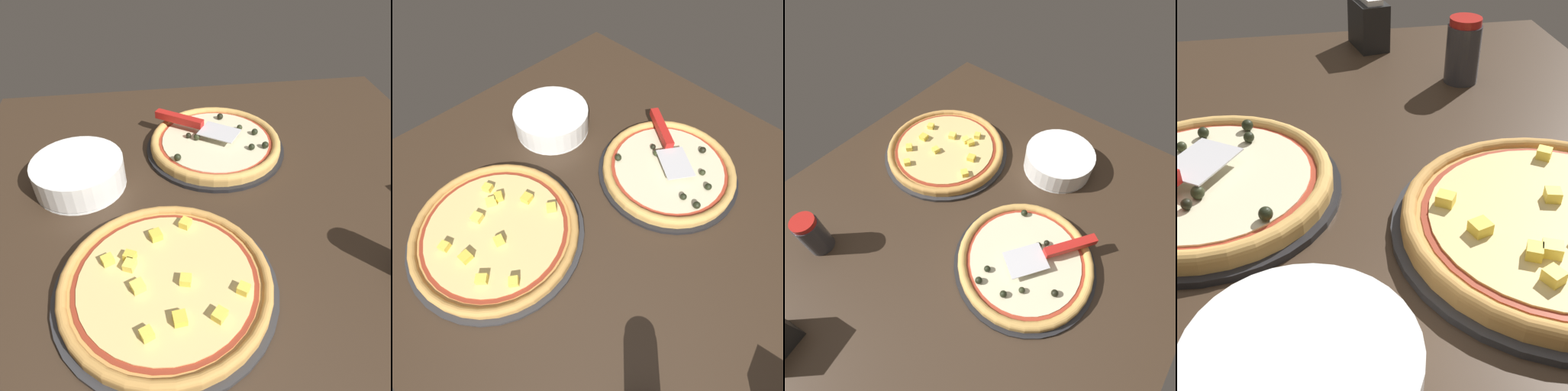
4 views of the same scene
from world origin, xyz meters
The scene contains 7 objects.
ground_plane centered at (0.00, 0.00, -1.80)cm, with size 124.04×110.83×3.60cm, color #38281C.
pizza_pan_front centered at (-1.18, -17.92, 0.50)cm, with size 36.23×36.23×1.00cm, color black.
pizza_front centered at (-1.19, -17.92, 2.29)cm, with size 34.05×34.05×3.77cm.
pizza_pan_back centered at (15.23, 24.56, 0.50)cm, with size 40.27×40.27×1.00cm, color #2D2D30.
pizza_back centered at (15.23, 24.55, 2.26)cm, with size 37.86×37.86×3.40cm.
serving_spatula centered at (5.43, -23.67, 5.58)cm, with size 22.14×17.08×2.00cm.
plate_stack centered at (32.80, -7.43, 3.50)cm, with size 21.01×21.01×7.00cm.
Camera 2 is at (-22.24, 32.00, 63.82)cm, focal length 28.00 mm.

